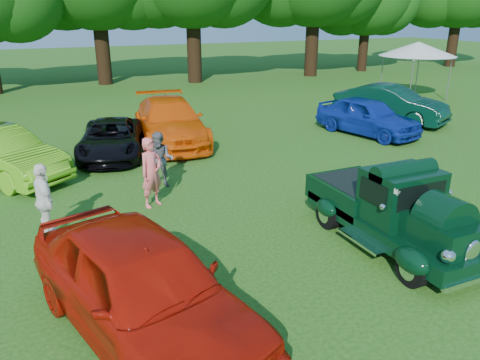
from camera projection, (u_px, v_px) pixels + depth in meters
name	position (u px, v px, depth m)	size (l,w,h in m)	color
ground	(308.00, 258.00, 9.25)	(120.00, 120.00, 0.00)	#1C4B11
hero_pickup	(392.00, 211.00, 9.61)	(2.00, 4.31, 1.68)	black
red_convertible	(141.00, 285.00, 6.85)	(1.95, 4.84, 1.65)	#AC1307
back_car_lime	(0.00, 155.00, 13.33)	(1.56, 4.47, 1.47)	#59AA16
back_car_black	(111.00, 139.00, 15.57)	(1.96, 4.25, 1.18)	black
back_car_orange	(170.00, 121.00, 17.11)	(2.20, 5.41, 1.57)	#EB5408
back_car_blue	(368.00, 116.00, 18.22)	(1.71, 4.25, 1.45)	navy
back_car_green	(390.00, 104.00, 20.24)	(1.67, 4.78, 1.57)	black
spectator_pink	(151.00, 173.00, 11.45)	(0.64, 0.42, 1.75)	#F86667
spectator_grey	(160.00, 160.00, 12.76)	(0.75, 0.58, 1.54)	slate
spectator_white	(45.00, 201.00, 9.87)	(0.97, 0.40, 1.65)	white
canopy_tent	(418.00, 49.00, 25.08)	(4.30, 4.30, 3.03)	silver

